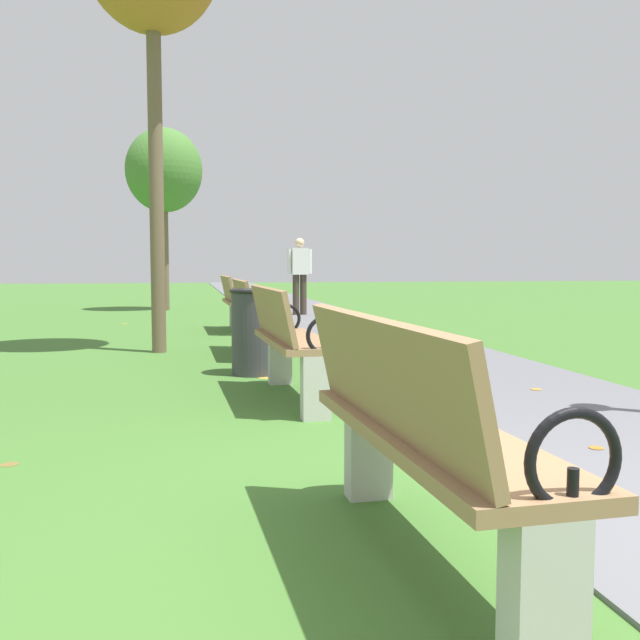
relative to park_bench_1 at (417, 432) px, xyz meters
The scene contains 10 objects.
ground_plane 0.70m from the park_bench_1, ahead, with size 80.00×80.00×0.00m, color #42722D.
paved_walkway 18.07m from the park_bench_1, 84.51° to the left, with size 2.45×44.00×0.02m, color slate.
park_bench_1 is the anchor object (origin of this frame).
park_bench_2 3.10m from the park_bench_1, 90.00° to the left, with size 0.53×1.62×0.90m.
park_bench_3 5.92m from the park_bench_1, 90.00° to the left, with size 0.50×1.61×0.90m.
park_bench_4 8.93m from the park_bench_1, 90.00° to the left, with size 0.51×1.61×0.90m.
tree_2 14.81m from the park_bench_1, 95.00° to the left, with size 1.78×1.78×4.26m.
pedestrian_walking 12.29m from the park_bench_1, 82.68° to the left, with size 0.53×0.24×1.62m.
trash_bin 4.45m from the park_bench_1, 91.90° to the left, with size 0.48×0.48×0.84m.
scattered_leaves 2.41m from the park_bench_1, 87.09° to the left, with size 4.46×12.35×0.02m.
Camera 1 is at (-1.29, -2.26, 1.07)m, focal length 38.79 mm.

